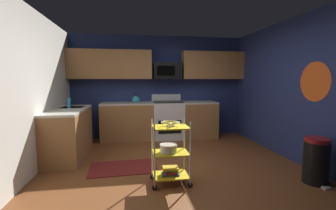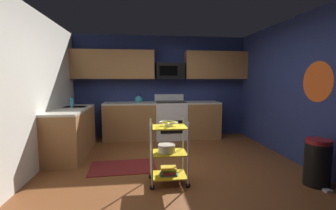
{
  "view_description": "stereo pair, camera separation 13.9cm",
  "coord_description": "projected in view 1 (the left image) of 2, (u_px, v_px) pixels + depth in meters",
  "views": [
    {
      "loc": [
        -0.7,
        -3.71,
        1.48
      ],
      "look_at": [
        -0.08,
        0.25,
        1.05
      ],
      "focal_mm": 25.19,
      "sensor_mm": 36.0,
      "label": 1
    },
    {
      "loc": [
        -0.56,
        -3.73,
        1.48
      ],
      "look_at": [
        -0.08,
        0.25,
        1.05
      ],
      "focal_mm": 25.19,
      "sensor_mm": 36.0,
      "label": 2
    }
  ],
  "objects": [
    {
      "name": "mixing_bowl_large",
      "position": [
        168.0,
        148.0,
        3.33
      ],
      "size": [
        0.25,
        0.25,
        0.11
      ],
      "color": "silver",
      "rests_on": "rolling_cart"
    },
    {
      "name": "wall_flower_decal",
      "position": [
        315.0,
        82.0,
        3.76
      ],
      "size": [
        0.0,
        0.64,
        0.64
      ],
      "primitive_type": "cylinder",
      "rotation": [
        0.0,
        1.57,
        0.0
      ],
      "color": "#E5591E"
    },
    {
      "name": "wall_left",
      "position": [
        25.0,
        92.0,
        3.43
      ],
      "size": [
        0.06,
        4.8,
        2.6
      ],
      "primitive_type": "cube",
      "color": "silver",
      "rests_on": "ground"
    },
    {
      "name": "rolling_cart",
      "position": [
        170.0,
        153.0,
        3.34
      ],
      "size": [
        0.56,
        0.39,
        0.91
      ],
      "color": "silver",
      "rests_on": "ground"
    },
    {
      "name": "book_stack",
      "position": [
        170.0,
        171.0,
        3.37
      ],
      "size": [
        0.25,
        0.19,
        0.11
      ],
      "color": "#1E4C8C",
      "rests_on": "rolling_cart"
    },
    {
      "name": "counter_run",
      "position": [
        132.0,
        124.0,
        5.43
      ],
      "size": [
        3.64,
        2.21,
        0.92
      ],
      "color": "#9E6B3D",
      "rests_on": "ground"
    },
    {
      "name": "wall_back",
      "position": [
        158.0,
        87.0,
        6.16
      ],
      "size": [
        4.52,
        0.06,
        2.6
      ],
      "primitive_type": "cube",
      "color": "navy",
      "rests_on": "ground"
    },
    {
      "name": "wall_right",
      "position": [
        301.0,
        90.0,
        4.12
      ],
      "size": [
        0.06,
        4.8,
        2.6
      ],
      "primitive_type": "cube",
      "color": "navy",
      "rests_on": "ground"
    },
    {
      "name": "kettle",
      "position": [
        136.0,
        100.0,
        5.78
      ],
      "size": [
        0.21,
        0.18,
        0.26
      ],
      "color": "teal",
      "rests_on": "counter_run"
    },
    {
      "name": "dish_soap_bottle",
      "position": [
        69.0,
        103.0,
        4.71
      ],
      "size": [
        0.06,
        0.06,
        0.2
      ],
      "primitive_type": "cylinder",
      "color": "#2D8CBF",
      "rests_on": "counter_run"
    },
    {
      "name": "fruit_bowl",
      "position": [
        170.0,
        123.0,
        3.29
      ],
      "size": [
        0.27,
        0.27,
        0.07
      ],
      "color": "silver",
      "rests_on": "rolling_cart"
    },
    {
      "name": "microwave",
      "position": [
        167.0,
        71.0,
        5.93
      ],
      "size": [
        0.7,
        0.39,
        0.4
      ],
      "color": "black"
    },
    {
      "name": "oven_range",
      "position": [
        168.0,
        119.0,
        5.96
      ],
      "size": [
        0.76,
        0.65,
        1.1
      ],
      "color": "white",
      "rests_on": "ground"
    },
    {
      "name": "floor_rug",
      "position": [
        123.0,
        168.0,
        3.97
      ],
      "size": [
        1.13,
        0.75,
        0.01
      ],
      "primitive_type": "cube",
      "rotation": [
        0.0,
        0.0,
        0.05
      ],
      "color": "maroon",
      "rests_on": "ground"
    },
    {
      "name": "floor",
      "position": [
        175.0,
        170.0,
        3.92
      ],
      "size": [
        4.4,
        4.8,
        0.04
      ],
      "primitive_type": "cube",
      "color": "brown",
      "rests_on": "ground"
    },
    {
      "name": "upper_cabinets",
      "position": [
        157.0,
        65.0,
        5.9
      ],
      "size": [
        4.4,
        0.33,
        0.7
      ],
      "color": "#9E6B3D"
    },
    {
      "name": "trash_can",
      "position": [
        316.0,
        161.0,
        3.37
      ],
      "size": [
        0.34,
        0.42,
        0.66
      ],
      "color": "black",
      "rests_on": "ground"
    }
  ]
}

